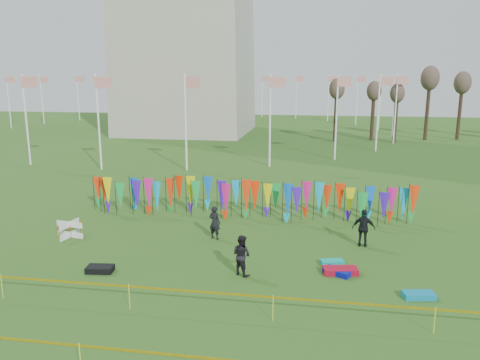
% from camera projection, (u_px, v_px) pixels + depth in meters
% --- Properties ---
extents(ground, '(160.00, 160.00, 0.00)m').
position_uv_depth(ground, '(208.00, 278.00, 18.41)').
color(ground, '#2E5718').
rests_on(ground, ground).
extents(flagpole_ring, '(57.40, 56.16, 8.00)m').
position_uv_depth(flagpole_ring, '(189.00, 104.00, 65.99)').
color(flagpole_ring, white).
rests_on(flagpole_ring, ground).
extents(banner_row, '(18.64, 0.64, 2.09)m').
position_uv_depth(banner_row, '(247.00, 196.00, 26.18)').
color(banner_row, black).
rests_on(banner_row, ground).
extents(caution_tape_near, '(26.00, 0.02, 0.90)m').
position_uv_depth(caution_tape_near, '(182.00, 292.00, 15.55)').
color(caution_tape_near, yellow).
rests_on(caution_tape_near, ground).
extents(caution_tape_far, '(26.00, 0.02, 0.90)m').
position_uv_depth(caution_tape_far, '(143.00, 353.00, 12.09)').
color(caution_tape_far, yellow).
rests_on(caution_tape_far, ground).
extents(box_kite, '(0.76, 0.76, 0.85)m').
position_uv_depth(box_kite, '(70.00, 229.00, 22.96)').
color(box_kite, red).
rests_on(box_kite, ground).
extents(person_left, '(0.72, 0.62, 1.66)m').
position_uv_depth(person_left, '(215.00, 222.00, 22.73)').
color(person_left, black).
rests_on(person_left, ground).
extents(person_mid, '(0.94, 0.84, 1.65)m').
position_uv_depth(person_mid, '(242.00, 255.00, 18.60)').
color(person_mid, black).
rests_on(person_mid, ground).
extents(person_right, '(1.11, 0.71, 1.78)m').
position_uv_depth(person_right, '(364.00, 228.00, 21.69)').
color(person_right, black).
rests_on(person_right, ground).
extents(kite_bag_turquoise, '(1.05, 0.70, 0.19)m').
position_uv_depth(kite_bag_turquoise, '(332.00, 262.00, 19.75)').
color(kite_bag_turquoise, '#0BAA9B').
rests_on(kite_bag_turquoise, ground).
extents(kite_bag_blue, '(1.21, 1.00, 0.22)m').
position_uv_depth(kite_bag_blue, '(337.00, 272.00, 18.76)').
color(kite_bag_blue, '#0913A0').
rests_on(kite_bag_blue, ground).
extents(kite_bag_red, '(1.45, 0.85, 0.25)m').
position_uv_depth(kite_bag_red, '(340.00, 271.00, 18.83)').
color(kite_bag_red, '#AA0B24').
rests_on(kite_bag_red, ground).
extents(kite_bag_black, '(1.12, 0.73, 0.25)m').
position_uv_depth(kite_bag_black, '(100.00, 269.00, 19.00)').
color(kite_bag_black, black).
rests_on(kite_bag_black, ground).
extents(kite_bag_teal, '(1.19, 0.73, 0.21)m').
position_uv_depth(kite_bag_teal, '(419.00, 295.00, 16.76)').
color(kite_bag_teal, '#0C84B3').
rests_on(kite_bag_teal, ground).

